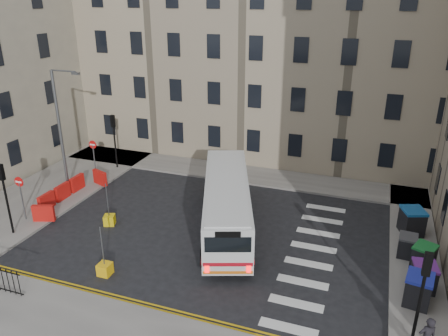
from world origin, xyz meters
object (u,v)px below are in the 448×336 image
Objects in this scene: bus at (227,202)px; wheelie_bin_d at (407,246)px; streetlamp at (60,129)px; wheelie_bin_e at (412,221)px; wheelie_bin_c at (424,257)px; wheelie_bin_b at (424,277)px; wheelie_bin_a at (418,289)px; bollard_yellow at (110,220)px; bollard_chevron at (105,269)px.

bus is 9.66m from wheelie_bin_d.
streetlamp is 5.03× the size of wheelie_bin_e.
bus reaches higher than wheelie_bin_e.
wheelie_bin_c reaches higher than wheelie_bin_d.
wheelie_bin_b reaches higher than wheelie_bin_d.
streetlamp is at bearing -178.53° from wheelie_bin_d.
bus is at bearing -5.79° from streetlamp.
wheelie_bin_a is 1.10× the size of wheelie_bin_b.
bus is 17.82× the size of bollard_yellow.
wheelie_bin_a is at bearing 10.69° from bollard_chevron.
bollard_chevron is (-13.60, -6.40, -0.42)m from wheelie_bin_d.
wheelie_bin_b is 2.12× the size of bollard_yellow.
bus is 10.29m from wheelie_bin_e.
bus is 9.49× the size of wheelie_bin_d.
wheelie_bin_d is at bearing 25.21° from bollard_chevron.
streetlamp is 22.17m from wheelie_bin_e.
wheelie_bin_b reaches higher than bollard_yellow.
wheelie_bin_b is 1.78m from wheelie_bin_c.
wheelie_bin_e reaches higher than wheelie_bin_c.
wheelie_bin_c is 3.39m from wheelie_bin_e.
wheelie_bin_a is 2.32× the size of bollard_chevron.
wheelie_bin_e is 2.70× the size of bollard_yellow.
wheelie_bin_a is at bearing -80.92° from wheelie_bin_d.
bollard_yellow is at bearing 121.07° from bollard_chevron.
bus is 10.54m from wheelie_bin_b.
bus reaches higher than wheelie_bin_c.
streetlamp is 6.40× the size of wheelie_bin_b.
bus reaches higher than wheelie_bin_b.
wheelie_bin_e is at bearing 85.83° from wheelie_bin_b.
streetlamp is 5.84× the size of wheelie_bin_a.
bollard_yellow is (-6.55, -1.95, -1.36)m from bus.
wheelie_bin_e is (21.85, 1.50, -3.46)m from streetlamp.
bus is at bearing 57.25° from bollard_chevron.
bollard_yellow is at bearing -168.27° from wheelie_bin_d.
wheelie_bin_d is (-0.32, 3.77, -0.12)m from wheelie_bin_a.
wheelie_bin_b reaches higher than wheelie_bin_c.
wheelie_bin_d is at bearing 153.39° from wheelie_bin_c.
wheelie_bin_e is 17.11m from bollard_yellow.
streetlamp reaches higher than bollard_yellow.
bollard_yellow is (-16.45, -4.66, -0.58)m from wheelie_bin_e.
wheelie_bin_c is 1.22× the size of wheelie_bin_d.
wheelie_bin_b is (10.22, -2.43, -0.87)m from bus.
wheelie_bin_b is at bearing -1.62° from bollard_yellow.
wheelie_bin_c is at bearing -45.55° from wheelie_bin_d.
wheelie_bin_b is at bearing -72.75° from wheelie_bin_d.
wheelie_bin_b is 16.79m from bollard_yellow.
wheelie_bin_a is 3.79m from wheelie_bin_d.
wheelie_bin_a is at bearing -111.71° from wheelie_bin_b.
streetlamp is 13.57× the size of bollard_yellow.
wheelie_bin_e is (9.90, 2.71, -0.78)m from bus.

